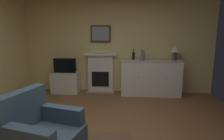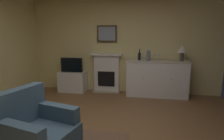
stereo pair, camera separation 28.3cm
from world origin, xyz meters
The scene contains 12 objects.
wall_rear centered at (0.00, 2.74, 1.45)m, with size 5.30×0.06×2.91m, color #EAD68C.
fireplace_unit centered at (-0.44, 2.61, 0.55)m, with size 0.87×0.30×1.10m.
framed_picture centered at (-0.44, 2.66, 1.64)m, with size 0.55×0.04×0.45m.
sideboard_cabinet centered at (0.94, 2.43, 0.48)m, with size 1.59×0.49×0.95m.
table_lamp centered at (1.54, 2.43, 1.23)m, with size 0.26×0.26×0.40m.
wine_bottle centered at (0.47, 2.48, 1.06)m, with size 0.08×0.08×0.29m.
wine_glass_left centered at (0.86, 2.38, 1.07)m, with size 0.07×0.07×0.16m.
wine_glass_center centered at (0.97, 2.43, 1.07)m, with size 0.07×0.07×0.16m.
vase_decorative centered at (0.71, 2.38, 1.09)m, with size 0.11×0.11×0.28m.
tv_cabinet centered at (-1.41, 2.45, 0.29)m, with size 0.75×0.42×0.58m.
tv_set centered at (-1.41, 2.43, 0.78)m, with size 0.62×0.07×0.40m.
armchair centered at (-0.74, -0.47, 0.38)m, with size 0.97×0.93×0.92m.
Camera 2 is at (0.63, -2.50, 1.61)m, focal length 30.03 mm.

